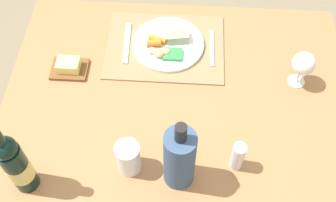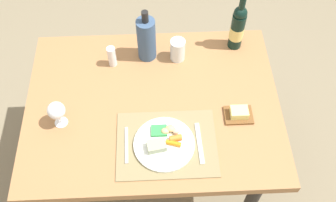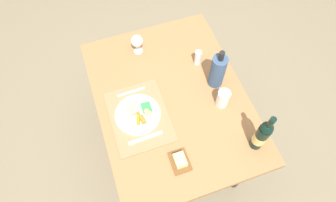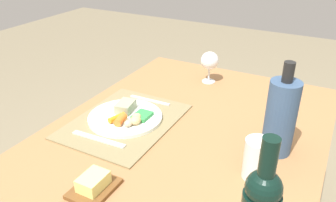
{
  "view_description": "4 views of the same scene",
  "coord_description": "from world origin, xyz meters",
  "px_view_note": "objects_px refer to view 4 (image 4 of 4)",
  "views": [
    {
      "loc": [
        -0.02,
        0.83,
        1.92
      ],
      "look_at": [
        0.03,
        0.09,
        0.82
      ],
      "focal_mm": 44.88,
      "sensor_mm": 36.0,
      "label": 1
    },
    {
      "loc": [
        0.02,
        -1.03,
        2.24
      ],
      "look_at": [
        0.07,
        -0.03,
        0.77
      ],
      "focal_mm": 41.65,
      "sensor_mm": 36.0,
      "label": 2
    },
    {
      "loc": [
        0.82,
        -0.31,
        2.26
      ],
      "look_at": [
        0.07,
        -0.05,
        0.82
      ],
      "focal_mm": 30.97,
      "sensor_mm": 36.0,
      "label": 3
    },
    {
      "loc": [
        0.92,
        0.42,
        1.35
      ],
      "look_at": [
        -0.04,
        -0.1,
        0.79
      ],
      "focal_mm": 36.4,
      "sensor_mm": 36.0,
      "label": 4
    }
  ],
  "objects_px": {
    "dinner_plate": "(126,116)",
    "cooler_bottle": "(281,117)",
    "fork": "(150,100)",
    "salt_shaker": "(274,108)",
    "knife": "(99,139)",
    "butter_dish": "(94,185)",
    "wine_glass": "(210,61)",
    "dining_table": "(186,151)",
    "water_tumbler": "(257,161)"
  },
  "relations": [
    {
      "from": "knife",
      "to": "butter_dish",
      "type": "relative_size",
      "value": 1.56
    },
    {
      "from": "dinner_plate",
      "to": "salt_shaker",
      "type": "bearing_deg",
      "value": 116.97
    },
    {
      "from": "dining_table",
      "to": "water_tumbler",
      "type": "xyz_separation_m",
      "value": [
        0.13,
        0.28,
        0.14
      ]
    },
    {
      "from": "wine_glass",
      "to": "butter_dish",
      "type": "height_order",
      "value": "wine_glass"
    },
    {
      "from": "fork",
      "to": "butter_dish",
      "type": "xyz_separation_m",
      "value": [
        0.51,
        0.13,
        0.01
      ]
    },
    {
      "from": "fork",
      "to": "water_tumbler",
      "type": "relative_size",
      "value": 1.47
    },
    {
      "from": "dinner_plate",
      "to": "knife",
      "type": "height_order",
      "value": "dinner_plate"
    },
    {
      "from": "dining_table",
      "to": "dinner_plate",
      "type": "relative_size",
      "value": 4.45
    },
    {
      "from": "water_tumbler",
      "to": "fork",
      "type": "bearing_deg",
      "value": -117.01
    },
    {
      "from": "wine_glass",
      "to": "water_tumbler",
      "type": "height_order",
      "value": "wine_glass"
    },
    {
      "from": "dining_table",
      "to": "wine_glass",
      "type": "distance_m",
      "value": 0.47
    },
    {
      "from": "knife",
      "to": "wine_glass",
      "type": "bearing_deg",
      "value": 165.25
    },
    {
      "from": "dining_table",
      "to": "knife",
      "type": "xyz_separation_m",
      "value": [
        0.2,
        -0.23,
        0.1
      ]
    },
    {
      "from": "dining_table",
      "to": "butter_dish",
      "type": "xyz_separation_m",
      "value": [
        0.39,
        -0.09,
        0.11
      ]
    },
    {
      "from": "wine_glass",
      "to": "cooler_bottle",
      "type": "distance_m",
      "value": 0.56
    },
    {
      "from": "dining_table",
      "to": "salt_shaker",
      "type": "xyz_separation_m",
      "value": [
        -0.19,
        0.25,
        0.15
      ]
    },
    {
      "from": "knife",
      "to": "salt_shaker",
      "type": "height_order",
      "value": "salt_shaker"
    },
    {
      "from": "fork",
      "to": "salt_shaker",
      "type": "height_order",
      "value": "salt_shaker"
    },
    {
      "from": "salt_shaker",
      "to": "fork",
      "type": "bearing_deg",
      "value": -81.0
    },
    {
      "from": "knife",
      "to": "cooler_bottle",
      "type": "relative_size",
      "value": 0.68
    },
    {
      "from": "fork",
      "to": "salt_shaker",
      "type": "bearing_deg",
      "value": 97.78
    },
    {
      "from": "fork",
      "to": "butter_dish",
      "type": "relative_size",
      "value": 1.36
    },
    {
      "from": "dining_table",
      "to": "water_tumbler",
      "type": "relative_size",
      "value": 9.94
    },
    {
      "from": "fork",
      "to": "salt_shaker",
      "type": "distance_m",
      "value": 0.48
    },
    {
      "from": "wine_glass",
      "to": "water_tumbler",
      "type": "bearing_deg",
      "value": 33.35
    },
    {
      "from": "dining_table",
      "to": "butter_dish",
      "type": "bearing_deg",
      "value": -12.88
    },
    {
      "from": "knife",
      "to": "salt_shaker",
      "type": "bearing_deg",
      "value": 127.52
    },
    {
      "from": "salt_shaker",
      "to": "water_tumbler",
      "type": "bearing_deg",
      "value": 4.62
    },
    {
      "from": "dinner_plate",
      "to": "cooler_bottle",
      "type": "distance_m",
      "value": 0.54
    },
    {
      "from": "knife",
      "to": "butter_dish",
      "type": "height_order",
      "value": "butter_dish"
    },
    {
      "from": "dining_table",
      "to": "wine_glass",
      "type": "bearing_deg",
      "value": -168.02
    },
    {
      "from": "dinner_plate",
      "to": "butter_dish",
      "type": "xyz_separation_m",
      "value": [
        0.35,
        0.13,
        0.0
      ]
    },
    {
      "from": "dinner_plate",
      "to": "water_tumbler",
      "type": "bearing_deg",
      "value": 79.94
    },
    {
      "from": "dining_table",
      "to": "wine_glass",
      "type": "xyz_separation_m",
      "value": [
        -0.42,
        -0.09,
        0.19
      ]
    },
    {
      "from": "knife",
      "to": "water_tumbler",
      "type": "height_order",
      "value": "water_tumbler"
    },
    {
      "from": "wine_glass",
      "to": "water_tumbler",
      "type": "relative_size",
      "value": 1.18
    },
    {
      "from": "water_tumbler",
      "to": "knife",
      "type": "bearing_deg",
      "value": -82.36
    },
    {
      "from": "fork",
      "to": "dining_table",
      "type": "bearing_deg",
      "value": 60.36
    },
    {
      "from": "dinner_plate",
      "to": "butter_dish",
      "type": "distance_m",
      "value": 0.37
    },
    {
      "from": "butter_dish",
      "to": "salt_shaker",
      "type": "relative_size",
      "value": 1.12
    },
    {
      "from": "cooler_bottle",
      "to": "salt_shaker",
      "type": "xyz_separation_m",
      "value": [
        -0.17,
        -0.05,
        -0.07
      ]
    },
    {
      "from": "dining_table",
      "to": "water_tumbler",
      "type": "height_order",
      "value": "water_tumbler"
    },
    {
      "from": "dinner_plate",
      "to": "cooler_bottle",
      "type": "xyz_separation_m",
      "value": [
        -0.07,
        0.52,
        0.11
      ]
    },
    {
      "from": "wine_glass",
      "to": "butter_dish",
      "type": "xyz_separation_m",
      "value": [
        0.81,
        -0.0,
        -0.08
      ]
    },
    {
      "from": "knife",
      "to": "salt_shaker",
      "type": "distance_m",
      "value": 0.62
    },
    {
      "from": "butter_dish",
      "to": "water_tumbler",
      "type": "bearing_deg",
      "value": 125.47
    },
    {
      "from": "knife",
      "to": "wine_glass",
      "type": "height_order",
      "value": "wine_glass"
    },
    {
      "from": "knife",
      "to": "dining_table",
      "type": "bearing_deg",
      "value": 129.24
    },
    {
      "from": "dining_table",
      "to": "fork",
      "type": "xyz_separation_m",
      "value": [
        -0.12,
        -0.22,
        0.1
      ]
    },
    {
      "from": "dinner_plate",
      "to": "wine_glass",
      "type": "height_order",
      "value": "wine_glass"
    }
  ]
}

